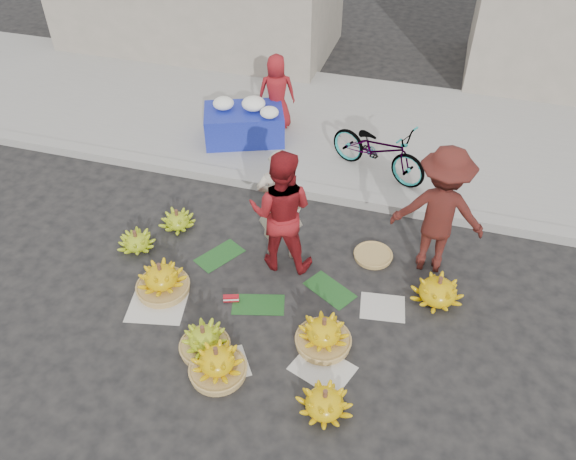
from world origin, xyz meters
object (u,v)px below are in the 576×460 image
(flower_table, at_px, (245,123))
(bicycle, at_px, (378,149))
(banana_bunch_0, at_px, (162,279))
(banana_bunch_4, at_px, (324,333))
(vendor_cream, at_px, (280,205))

(flower_table, distance_m, bicycle, 2.40)
(banana_bunch_0, xyz_separation_m, bicycle, (2.18, 3.23, 0.37))
(banana_bunch_4, height_order, bicycle, bicycle)
(banana_bunch_0, xyz_separation_m, banana_bunch_4, (2.17, -0.26, -0.01))
(flower_table, bearing_deg, banana_bunch_4, -80.50)
(banana_bunch_4, bearing_deg, vendor_cream, 124.54)
(banana_bunch_4, height_order, vendor_cream, vendor_cream)
(banana_bunch_4, bearing_deg, bicycle, 89.86)
(banana_bunch_0, height_order, flower_table, flower_table)
(banana_bunch_0, relative_size, banana_bunch_4, 1.05)
(vendor_cream, distance_m, flower_table, 2.91)
(banana_bunch_0, xyz_separation_m, flower_table, (-0.18, 3.62, 0.24))
(bicycle, bearing_deg, banana_bunch_4, -156.58)
(vendor_cream, height_order, flower_table, vendor_cream)
(banana_bunch_0, distance_m, flower_table, 3.63)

